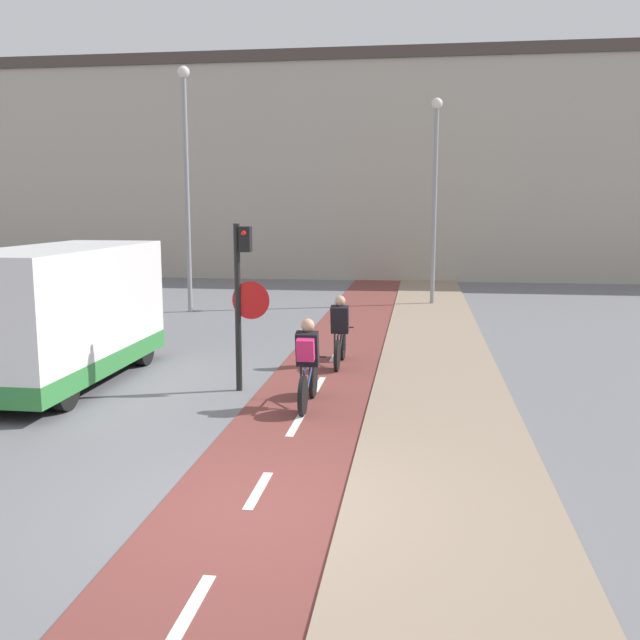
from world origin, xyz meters
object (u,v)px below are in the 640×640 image
at_px(street_lamp_sidewalk, 435,180).
at_px(cyclist_far, 340,334).
at_px(traffic_light_pole, 242,288).
at_px(street_lamp_far, 186,166).
at_px(van, 62,317).
at_px(cyclist_near, 308,365).

distance_m(street_lamp_sidewalk, cyclist_far, 10.43).
bearing_deg(traffic_light_pole, street_lamp_far, 113.61).
bearing_deg(van, street_lamp_far, 93.55).
height_order(cyclist_near, cyclist_far, cyclist_near).
bearing_deg(street_lamp_sidewalk, cyclist_near, -99.85).
bearing_deg(traffic_light_pole, cyclist_near, -35.08).
relative_size(street_lamp_far, street_lamp_sidewalk, 1.10).
distance_m(cyclist_near, cyclist_far, 3.13).
relative_size(street_lamp_far, cyclist_far, 4.31).
xyz_separation_m(street_lamp_far, cyclist_far, (5.48, -6.93, -3.80)).
distance_m(street_lamp_far, cyclist_near, 11.97).
relative_size(traffic_light_pole, street_lamp_sidewalk, 0.44).
distance_m(traffic_light_pole, street_lamp_far, 10.31).
distance_m(cyclist_near, van, 4.86).
height_order(street_lamp_sidewalk, cyclist_near, street_lamp_sidewalk).
bearing_deg(street_lamp_sidewalk, traffic_light_pole, -106.54).
bearing_deg(street_lamp_sidewalk, van, -120.50).
relative_size(traffic_light_pole, street_lamp_far, 0.40).
relative_size(street_lamp_sidewalk, cyclist_near, 3.88).
relative_size(traffic_light_pole, cyclist_far, 1.74).
xyz_separation_m(street_lamp_sidewalk, cyclist_far, (-2.03, -9.63, -3.44)).
height_order(street_lamp_far, cyclist_near, street_lamp_far).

